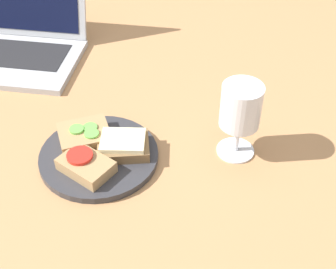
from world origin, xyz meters
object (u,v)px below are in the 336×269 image
at_px(sandwich_with_cheese, 123,145).
at_px(sandwich_with_cucumber, 85,135).
at_px(plate, 99,156).
at_px(sandwich_with_tomato, 86,165).
at_px(wine_glass, 241,108).
at_px(laptop, 10,34).

bearing_deg(sandwich_with_cheese, sandwich_with_cucumber, 168.35).
xyz_separation_m(plate, sandwich_with_tomato, (-0.01, -0.04, 0.02)).
bearing_deg(sandwich_with_cucumber, sandwich_with_cheese, -11.65).
distance_m(sandwich_with_cheese, sandwich_with_cucumber, 0.08).
xyz_separation_m(sandwich_with_tomato, wine_glass, (0.26, 0.11, 0.08)).
height_order(sandwich_with_cucumber, laptop, laptop).
relative_size(sandwich_with_cucumber, laptop, 0.35).
xyz_separation_m(plate, sandwich_with_cheese, (0.04, 0.01, 0.02)).
distance_m(plate, sandwich_with_cheese, 0.05).
distance_m(sandwich_with_tomato, wine_glass, 0.29).
relative_size(sandwich_with_cheese, wine_glass, 0.73).
height_order(plate, sandwich_with_cucumber, sandwich_with_cucumber).
bearing_deg(sandwich_with_cucumber, wine_glass, 6.45).
bearing_deg(sandwich_with_tomato, sandwich_with_cheese, 47.40).
bearing_deg(laptop, sandwich_with_tomato, -51.99).
distance_m(plate, wine_glass, 0.28).
height_order(sandwich_with_cucumber, sandwich_with_tomato, same).
bearing_deg(sandwich_with_tomato, laptop, 128.01).
relative_size(sandwich_with_cucumber, sandwich_with_tomato, 1.08).
bearing_deg(sandwich_with_cheese, laptop, 137.63).
bearing_deg(plate, sandwich_with_cucumber, 138.25).
distance_m(wine_glass, laptop, 0.63).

